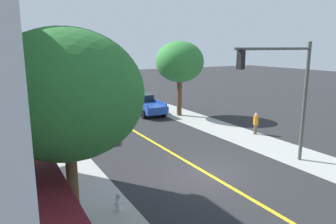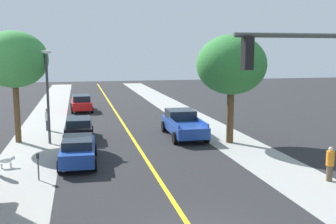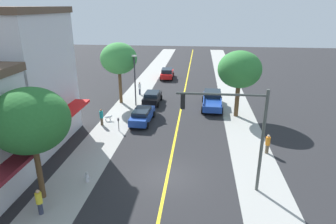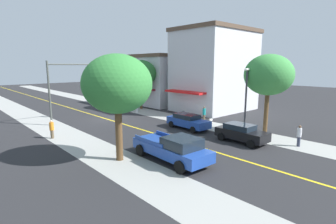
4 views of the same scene
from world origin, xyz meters
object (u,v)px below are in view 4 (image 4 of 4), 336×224
Objects in this scene: street_tree_left_far at (141,73)px; traffic_light_mast at (64,82)px; street_lamp at (246,94)px; pedestrian_orange_shirt at (52,129)px; pedestrian_yellow_shirt at (132,102)px; blue_sedan_left_curb at (188,121)px; pedestrian_teal_shirt at (204,114)px; fire_hydrant at (137,109)px; black_sedan_left_curb at (241,133)px; small_dog at (211,120)px; parking_meter at (183,115)px; pedestrian_white_shirt at (299,135)px; blue_pickup_truck at (173,148)px; street_tree_right_corner at (269,75)px; street_tree_left_near at (117,84)px.

street_tree_left_far reaches higher than traffic_light_mast.
street_lamp is 3.71× the size of pedestrian_orange_shirt.
blue_sedan_left_curb is at bearing -106.36° from pedestrian_yellow_shirt.
traffic_light_mast is at bearing 67.11° from pedestrian_teal_shirt.
street_lamp is 7.29m from pedestrian_teal_shirt.
street_tree_left_far is at bearing -137.89° from fire_hydrant.
small_dog is at bearing 149.94° from black_sedan_left_curb.
pedestrian_orange_shirt is (13.03, -3.08, -0.01)m from parking_meter.
blue_sedan_left_curb is at bearing -162.85° from pedestrian_white_shirt.
traffic_light_mast reaches higher than blue_pickup_truck.
pedestrian_white_shirt is at bearing -96.25° from pedestrian_yellow_shirt.
blue_sedan_left_curb is (1.80, -5.24, -2.96)m from street_lamp.
small_dog is (0.26, -6.08, -4.99)m from street_tree_right_corner.
traffic_light_mast is at bearing -16.40° from pedestrian_orange_shirt.
street_lamp is at bearing 53.45° from small_dog.
fire_hydrant is 0.13× the size of street_lamp.
street_tree_left_near is at bearing -11.29° from street_lamp.
pedestrian_orange_shirt is 15.79m from small_dog.
pedestrian_white_shirt is 11.03m from pedestrian_teal_shirt.
street_tree_right_corner is 9.46× the size of fire_hydrant.
pedestrian_teal_shirt is at bearing 102.54° from fire_hydrant.
traffic_light_mast is at bearing -153.94° from black_sedan_left_curb.
street_tree_right_corner reaches higher than pedestrian_white_shirt.
street_tree_left_near is 1.04× the size of traffic_light_mast.
street_tree_left_near is 5.41× the size of parking_meter.
fire_hydrant is at bearing 42.11° from street_tree_left_far.
street_tree_left_far reaches higher than pedestrian_yellow_shirt.
street_tree_left_far reaches higher than street_tree_left_near.
street_tree_right_corner is 4.52× the size of pedestrian_yellow_shirt.
traffic_light_mast is 15.61m from pedestrian_teal_shirt.
small_dog is (-1.89, 11.06, 0.01)m from fire_hydrant.
street_tree_left_far is 1.65× the size of black_sedan_left_curb.
pedestrian_yellow_shirt is (-0.87, -24.17, -0.06)m from pedestrian_white_shirt.
street_tree_right_corner is 20.56m from traffic_light_mast.
street_lamp is at bearing -113.73° from pedestrian_orange_shirt.
blue_sedan_left_curb is at bearing 73.67° from street_tree_left_far.
street_tree_left_far is (0.05, -19.04, -0.27)m from street_tree_right_corner.
street_tree_right_corner is at bearing 34.47° from blue_sedan_left_curb.
pedestrian_yellow_shirt is at bearing -96.18° from parking_meter.
street_tree_left_far is at bearing 10.65° from traffic_light_mast.
fire_hydrant is 0.11× the size of traffic_light_mast.
street_tree_right_corner is 4.47× the size of pedestrian_orange_shirt.
street_tree_left_far is 4.15× the size of pedestrian_teal_shirt.
street_tree_left_far is 13.80m from small_dog.
black_sedan_left_curb is at bearing -64.84° from traffic_light_mast.
blue_pickup_truck is 11.68m from pedestrian_orange_shirt.
small_dog is at bearing 176.44° from pedestrian_white_shirt.
traffic_light_mast reaches higher than pedestrian_orange_shirt.
black_sedan_left_curb is at bearing -143.81° from pedestrian_white_shirt.
pedestrian_yellow_shirt is at bearing 18.56° from traffic_light_mast.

